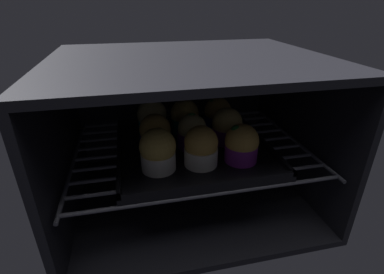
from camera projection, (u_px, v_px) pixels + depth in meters
The scene contains 12 objects.
oven_cavity at pixel (187, 128), 72.47cm from camera, with size 59.00×47.00×37.00cm.
oven_rack at pixel (190, 148), 70.24cm from camera, with size 54.80×42.00×0.80cm.
baking_tray at pixel (192, 148), 68.07cm from camera, with size 34.42×34.42×2.20cm.
muffin_row0_col0 at pixel (158, 151), 56.91cm from camera, with size 7.32×7.32×8.88cm.
muffin_row0_col1 at pixel (202, 147), 58.71cm from camera, with size 7.00×7.00×8.59cm.
muffin_row0_col2 at pixel (241, 144), 60.15cm from camera, with size 7.17×7.17×8.25cm.
muffin_row1_col0 at pixel (155, 134), 64.36cm from camera, with size 7.03×7.03×8.64cm.
muffin_row1_col1 at pixel (194, 132), 66.16cm from camera, with size 7.00×7.00×8.20cm.
muffin_row1_col2 at pixel (227, 127), 68.13cm from camera, with size 7.23×7.23×8.52cm.
muffin_row2_col0 at pixel (152, 118), 72.21cm from camera, with size 7.45×7.45×8.96cm.
muffin_row2_col1 at pixel (184, 117), 73.63cm from camera, with size 7.26×7.26×8.54cm.
muffin_row2_col2 at pixel (217, 114), 75.20cm from camera, with size 7.00×7.00×8.49cm.
Camera 1 is at (-13.15, -38.54, 46.81)cm, focal length 26.83 mm.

